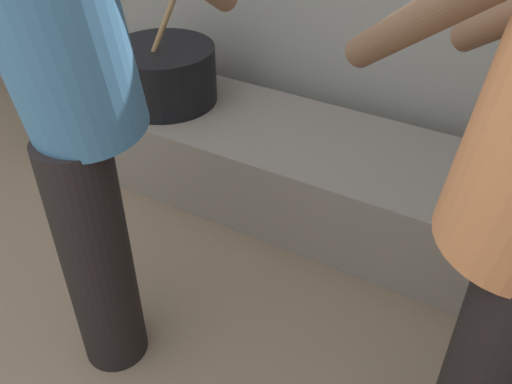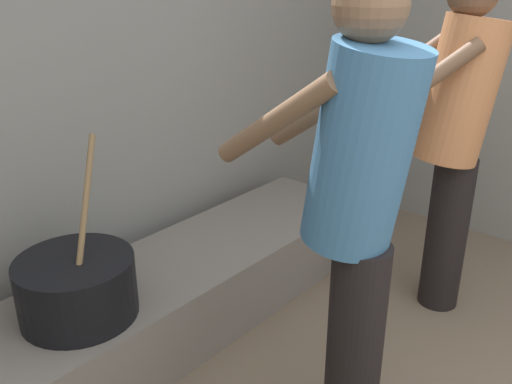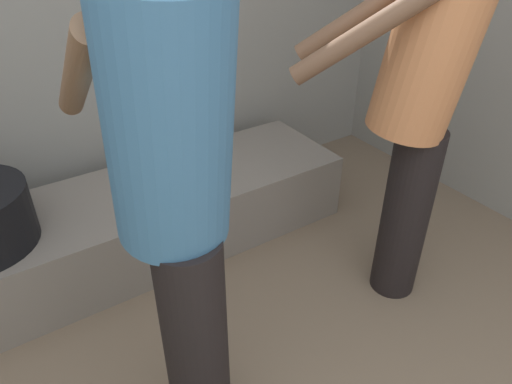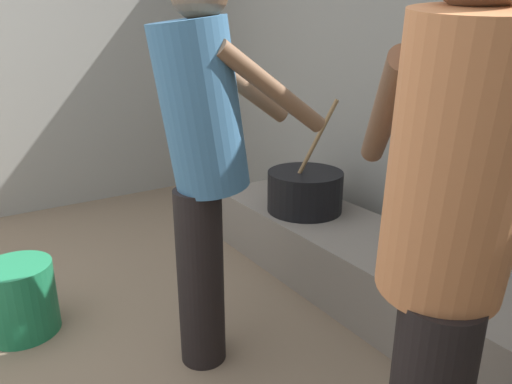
% 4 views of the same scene
% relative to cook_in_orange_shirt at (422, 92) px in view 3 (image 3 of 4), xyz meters
% --- Properties ---
extents(hearth_ledge, '(2.40, 0.60, 0.36)m').
position_rel_cook_in_orange_shirt_xyz_m(hearth_ledge, '(-0.99, 0.86, -0.77)').
color(hearth_ledge, slate).
rests_on(hearth_ledge, ground_plane).
extents(cook_in_orange_shirt, '(0.72, 0.69, 1.66)m').
position_rel_cook_in_orange_shirt_xyz_m(cook_in_orange_shirt, '(0.00, 0.00, 0.00)').
color(cook_in_orange_shirt, black).
rests_on(cook_in_orange_shirt, ground_plane).
extents(cook_in_blue_shirt, '(0.36, 0.70, 1.66)m').
position_rel_cook_in_orange_shirt_xyz_m(cook_in_blue_shirt, '(-1.04, -0.10, 0.00)').
color(cook_in_blue_shirt, black).
rests_on(cook_in_blue_shirt, ground_plane).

